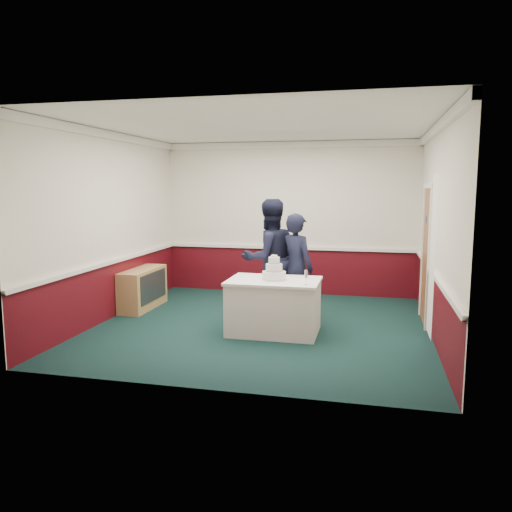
% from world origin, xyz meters
% --- Properties ---
extents(ground, '(5.00, 5.00, 0.00)m').
position_xyz_m(ground, '(0.00, 0.00, 0.00)').
color(ground, '#112929').
rests_on(ground, ground).
extents(room_shell, '(5.00, 5.00, 3.00)m').
position_xyz_m(room_shell, '(0.08, 0.61, 1.97)').
color(room_shell, silver).
rests_on(room_shell, ground).
extents(sideboard, '(0.41, 1.20, 0.70)m').
position_xyz_m(sideboard, '(-2.28, 0.65, 0.35)').
color(sideboard, tan).
rests_on(sideboard, ground).
extents(cake_table, '(1.32, 0.92, 0.79)m').
position_xyz_m(cake_table, '(0.25, -0.29, 0.40)').
color(cake_table, white).
rests_on(cake_table, ground).
extents(wedding_cake, '(0.35, 0.35, 0.36)m').
position_xyz_m(wedding_cake, '(0.25, -0.29, 0.90)').
color(wedding_cake, white).
rests_on(wedding_cake, cake_table).
extents(cake_knife, '(0.08, 0.21, 0.00)m').
position_xyz_m(cake_knife, '(0.22, -0.49, 0.79)').
color(cake_knife, silver).
rests_on(cake_knife, cake_table).
extents(champagne_flute, '(0.05, 0.05, 0.21)m').
position_xyz_m(champagne_flute, '(0.75, -0.57, 0.93)').
color(champagne_flute, silver).
rests_on(champagne_flute, cake_table).
extents(person_man, '(1.19, 1.15, 1.93)m').
position_xyz_m(person_man, '(0.01, 0.54, 0.97)').
color(person_man, black).
rests_on(person_man, ground).
extents(person_woman, '(0.75, 0.67, 1.72)m').
position_xyz_m(person_woman, '(0.46, 0.44, 0.86)').
color(person_woman, black).
rests_on(person_woman, ground).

